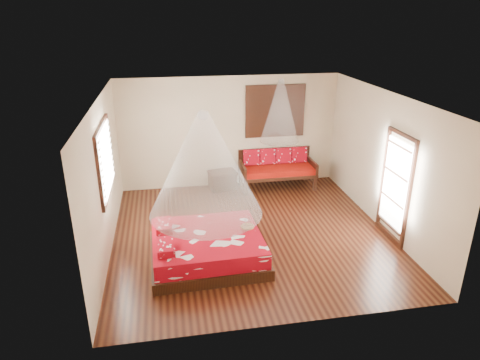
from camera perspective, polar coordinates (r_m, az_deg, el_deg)
name	(u,v)px	position (r m, az deg, el deg)	size (l,w,h in m)	color
room	(252,170)	(8.24, 1.55, 1.40)	(5.54, 5.54, 2.84)	black
bed	(206,247)	(7.88, -4.50, -8.94)	(2.08, 1.90, 0.64)	black
daybed	(277,167)	(10.98, 4.93, 1.73)	(1.89, 0.84, 0.97)	black
storage_chest	(223,180)	(10.88, -2.34, -0.01)	(0.76, 0.61, 0.47)	black
shutter_panel	(275,111)	(10.90, 4.71, 9.14)	(1.52, 0.06, 1.32)	black
window_left	(106,160)	(8.26, -17.49, 2.61)	(0.10, 1.74, 1.34)	black
glazed_door	(395,188)	(8.79, 19.98, -0.97)	(0.08, 1.02, 2.16)	black
wine_tray	(247,225)	(7.98, 0.98, -5.97)	(0.25, 0.25, 0.20)	brown
mosquito_net_main	(205,164)	(7.20, -4.73, 2.07)	(1.97, 1.97, 1.80)	white
mosquito_net_daybed	(280,111)	(10.44, 5.38, 9.12)	(0.95, 0.95, 1.50)	white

